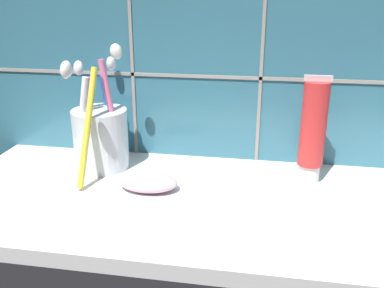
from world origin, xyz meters
The scene contains 5 objects.
sink_counter centered at (0.00, 0.00, 1.00)cm, with size 79.58×29.66×2.00cm, color white.
tile_wall_backsplash centered at (0.01, 15.07, 20.11)cm, with size 89.58×1.72×40.21cm.
toothbrush_cup centered at (-21.40, 7.69, 7.20)cm, with size 9.14×16.33×18.91cm.
toothpaste_tube centered at (9.54, 7.77, 9.60)cm, with size 3.69×3.51×15.29cm.
soap_bar centered at (-12.32, 1.24, 3.11)cm, with size 8.20×5.17×2.21cm, color #DBB2C6.
Camera 1 is at (2.51, -49.92, 28.48)cm, focal length 40.00 mm.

